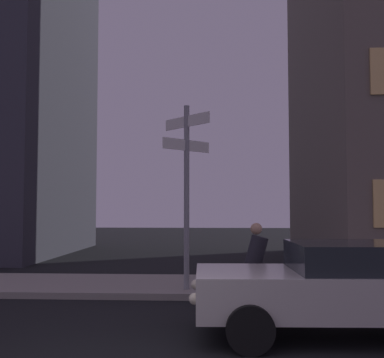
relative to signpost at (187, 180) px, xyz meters
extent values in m
cube|color=gray|center=(-0.65, 0.84, -2.43)|extent=(40.00, 2.81, 0.14)
cylinder|color=gray|center=(0.00, 0.00, -0.36)|extent=(0.12, 0.12, 4.01)
cube|color=white|center=(0.00, 0.00, 1.29)|extent=(1.04, 1.04, 0.24)
cube|color=white|center=(0.00, 0.00, 0.76)|extent=(0.96, 0.96, 0.24)
cube|color=beige|center=(2.43, -3.13, -1.85)|extent=(4.20, 1.91, 0.61)
cube|color=#23282D|center=(2.79, -3.12, -1.33)|extent=(2.05, 1.69, 0.41)
cylinder|color=black|center=(1.09, -4.06, -2.18)|extent=(0.65, 0.24, 0.64)
cylinder|color=black|center=(1.03, -2.29, -2.18)|extent=(0.65, 0.24, 0.64)
sphere|color=#F9EFCC|center=(0.36, -3.80, -1.85)|extent=(0.16, 0.16, 0.16)
sphere|color=#F9EFCC|center=(0.32, -2.60, -1.85)|extent=(0.16, 0.16, 0.16)
torus|color=black|center=(2.05, -1.35, -2.14)|extent=(0.72, 0.10, 0.72)
torus|color=black|center=(0.95, -1.29, -2.14)|extent=(0.72, 0.10, 0.72)
cylinder|color=red|center=(1.50, -1.32, -1.89)|extent=(1.00, 0.10, 0.04)
cylinder|color=#26262D|center=(1.40, -1.32, -1.42)|extent=(0.47, 0.35, 0.61)
sphere|color=tan|center=(1.40, -1.32, -1.00)|extent=(0.22, 0.22, 0.22)
cylinder|color=black|center=(1.46, -1.23, -1.92)|extent=(0.35, 0.14, 0.55)
cylinder|color=black|center=(1.45, -1.41, -1.92)|extent=(0.35, 0.14, 0.55)
camera|label=1|loc=(0.67, -10.34, -0.61)|focal=44.39mm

